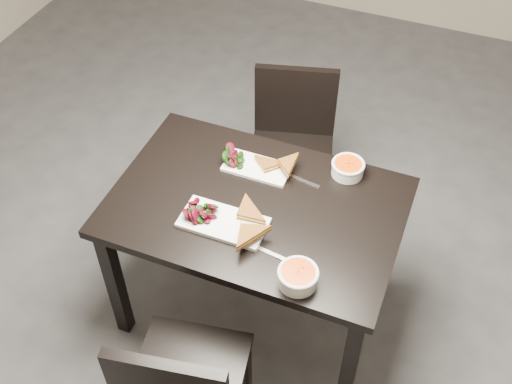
# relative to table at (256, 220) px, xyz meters

# --- Properties ---
(ground) EXTENTS (5.00, 5.00, 0.00)m
(ground) POSITION_rel_table_xyz_m (-0.18, 0.43, -0.65)
(ground) COLOR #47474C
(ground) RESTS_ON ground
(table) EXTENTS (1.20, 0.80, 0.75)m
(table) POSITION_rel_table_xyz_m (0.00, 0.00, 0.00)
(table) COLOR black
(table) RESTS_ON ground
(chair_far) EXTENTS (0.51, 0.51, 0.85)m
(chair_far) POSITION_rel_table_xyz_m (-0.08, 0.72, -0.17)
(chair_far) COLOR black
(chair_far) RESTS_ON ground
(plate_near) EXTENTS (0.35, 0.17, 0.02)m
(plate_near) POSITION_rel_table_xyz_m (-0.08, -0.15, 0.11)
(plate_near) COLOR white
(plate_near) RESTS_ON table
(sandwich_near) EXTENTS (0.19, 0.15, 0.06)m
(sandwich_near) POSITION_rel_table_xyz_m (-0.02, -0.14, 0.14)
(sandwich_near) COLOR #9C5D20
(sandwich_near) RESTS_ON plate_near
(salad_near) EXTENTS (0.11, 0.10, 0.05)m
(salad_near) POSITION_rel_table_xyz_m (-0.18, -0.15, 0.14)
(salad_near) COLOR black
(salad_near) RESTS_ON plate_near
(soup_bowl_near) EXTENTS (0.15, 0.15, 0.07)m
(soup_bowl_near) POSITION_rel_table_xyz_m (0.29, -0.31, 0.14)
(soup_bowl_near) COLOR white
(soup_bowl_near) RESTS_ON table
(cutlery_near) EXTENTS (0.18, 0.04, 0.00)m
(cutlery_near) POSITION_rel_table_xyz_m (0.14, -0.22, 0.10)
(cutlery_near) COLOR silver
(cutlery_near) RESTS_ON table
(plate_far) EXTENTS (0.29, 0.14, 0.01)m
(plate_far) POSITION_rel_table_xyz_m (-0.07, 0.19, 0.11)
(plate_far) COLOR white
(plate_far) RESTS_ON table
(sandwich_far) EXTENTS (0.18, 0.18, 0.05)m
(sandwich_far) POSITION_rel_table_xyz_m (-0.01, 0.18, 0.14)
(sandwich_far) COLOR #9C5D20
(sandwich_far) RESTS_ON plate_far
(salad_far) EXTENTS (0.09, 0.08, 0.04)m
(salad_far) POSITION_rel_table_xyz_m (-0.17, 0.19, 0.13)
(salad_far) COLOR black
(salad_far) RESTS_ON plate_far
(soup_bowl_far) EXTENTS (0.14, 0.14, 0.06)m
(soup_bowl_far) POSITION_rel_table_xyz_m (0.30, 0.31, 0.14)
(soup_bowl_far) COLOR white
(soup_bowl_far) RESTS_ON table
(cutlery_far) EXTENTS (0.18, 0.04, 0.00)m
(cutlery_far) POSITION_rel_table_xyz_m (0.13, 0.20, 0.10)
(cutlery_far) COLOR silver
(cutlery_far) RESTS_ON table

